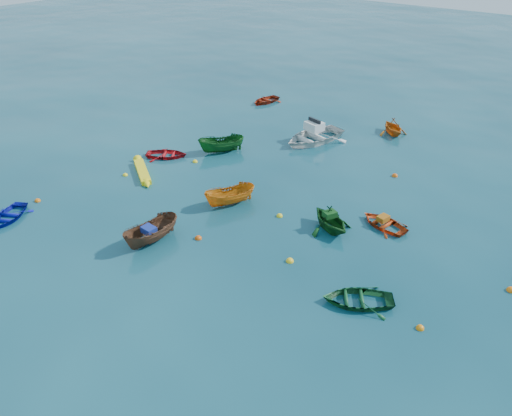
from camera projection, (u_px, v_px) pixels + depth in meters
The scene contains 25 objects.
ground at pixel (193, 257), 24.14m from camera, with size 160.00×160.00×0.00m, color #093544.
dinghy_blue_sw at pixel (9, 218), 27.19m from camera, with size 1.93×2.70×0.56m, color #0D14A7.
sampan_brown_mid at pixel (153, 242), 25.24m from camera, with size 1.23×3.27×1.26m, color brown.
dinghy_green_e at pixel (357, 302), 21.32m from camera, with size 2.15×3.01×0.62m, color #124E25.
dinghy_red_nw at pixel (167, 157), 34.04m from camera, with size 1.99×2.78×0.58m, color #B20E14.
sampan_orange_n at pixel (230, 204), 28.51m from camera, with size 1.16×3.08×1.19m, color orange.
dinghy_green_n at pixel (330, 229), 26.25m from camera, with size 2.34×2.72×1.43m, color #104615.
dinghy_red_ne at pixel (384, 226), 26.53m from camera, with size 1.87×2.62×0.54m, color #C93D10.
dinghy_red_far at pixel (266, 102), 43.85m from camera, with size 2.00×2.80×0.58m, color #A5250D.
dinghy_orange_far at pixel (392, 134), 37.57m from camera, with size 2.16×2.51×1.32m, color #D06313.
sampan_green_far at pixel (222, 152), 34.74m from camera, with size 1.22×3.25×1.26m, color #13531B.
kayak_yellow at pixel (143, 174), 31.82m from camera, with size 0.60×4.03×0.41m, color yellow, non-canonical shape.
motorboat_white at pixel (313, 141), 36.39m from camera, with size 3.51×4.90×1.62m, color white.
tarp_blue_a at pixel (149, 230), 24.73m from camera, with size 0.69×0.53×0.34m, color navy.
tarp_green_b at pixel (330, 214), 25.88m from camera, with size 0.66×0.50×0.32m, color #114615.
tarp_orange_b at pixel (383, 218), 26.38m from camera, with size 0.62×0.47×0.30m, color #AF5D11.
buoy_or_a at pixel (38, 201), 28.80m from camera, with size 0.35×0.35×0.35m, color orange.
buoy_ye_a at pixel (290, 261), 23.82m from camera, with size 0.38×0.38×0.38m, color yellow.
buoy_or_b at pixel (420, 329), 19.98m from camera, with size 0.33×0.33×0.33m, color orange.
buoy_ye_b at pixel (125, 175), 31.63m from camera, with size 0.32×0.32×0.32m, color yellow.
buoy_or_c at pixel (198, 239), 25.49m from camera, with size 0.37×0.37×0.37m, color #E3510C.
buoy_ye_c at pixel (280, 216), 27.36m from camera, with size 0.35×0.35×0.35m, color yellow.
buoy_or_d at pixel (511, 291), 21.98m from camera, with size 0.38×0.38×0.38m, color orange.
buoy_ye_d at pixel (195, 162), 33.33m from camera, with size 0.35×0.35×0.35m, color yellow.
buoy_or_e at pixel (395, 176), 31.53m from camera, with size 0.38×0.38×0.38m, color #ED560C.
Camera 1 is at (14.32, -13.67, 14.35)m, focal length 35.00 mm.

